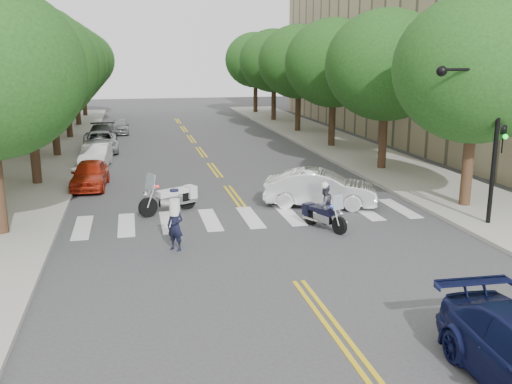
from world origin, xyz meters
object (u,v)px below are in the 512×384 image
object	(u,v)px
motorcycle_parked	(173,197)
motorcycle_police	(323,208)
officer_standing	(175,226)
convertible	(320,188)

from	to	relation	value
motorcycle_parked	motorcycle_police	bearing A→B (deg)	-153.17
motorcycle_parked	officer_standing	world-z (taller)	motorcycle_parked
motorcycle_parked	convertible	bearing A→B (deg)	-123.50
motorcycle_police	convertible	xyz separation A→B (m)	(0.89, 2.97, -0.02)
motorcycle_police	motorcycle_parked	world-z (taller)	motorcycle_police
officer_standing	convertible	world-z (taller)	officer_standing
convertible	motorcycle_parked	bearing A→B (deg)	106.51
motorcycle_police	convertible	size ratio (longest dim) A/B	0.44
officer_standing	convertible	xyz separation A→B (m)	(6.24, 4.18, -0.05)
motorcycle_parked	convertible	size ratio (longest dim) A/B	0.52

